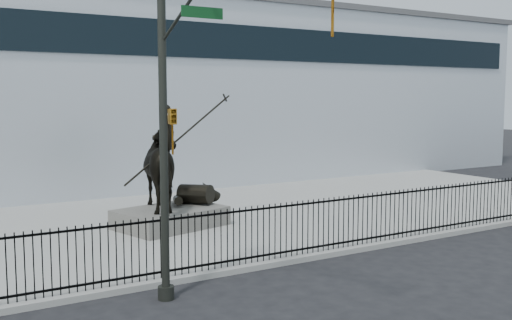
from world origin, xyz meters
TOP-DOWN VIEW (x-y plane):
  - ground at (0.00, 0.00)m, footprint 120.00×120.00m
  - plaza at (0.00, 7.00)m, footprint 30.00×12.00m
  - building at (0.00, 20.00)m, footprint 44.00×14.00m
  - picket_fence at (0.00, 1.25)m, footprint 22.10×0.10m
  - statue_plinth at (-4.24, 6.36)m, footprint 3.79×3.04m
  - equestrian_statue at (-4.17, 6.38)m, footprint 4.15×3.11m
  - traffic_signal_left at (-6.75, -0.62)m, footprint 1.52×4.84m

SIDE VIEW (x-z plane):
  - ground at x=0.00m, z-range 0.00..0.00m
  - plaza at x=0.00m, z-range 0.00..0.15m
  - statue_plinth at x=-4.24m, z-range 0.15..0.77m
  - picket_fence at x=0.00m, z-range 0.15..1.65m
  - equestrian_statue at x=-4.17m, z-range 0.27..3.89m
  - traffic_signal_left at x=-6.75m, z-range 0.53..7.53m
  - building at x=0.00m, z-range 0.00..9.00m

